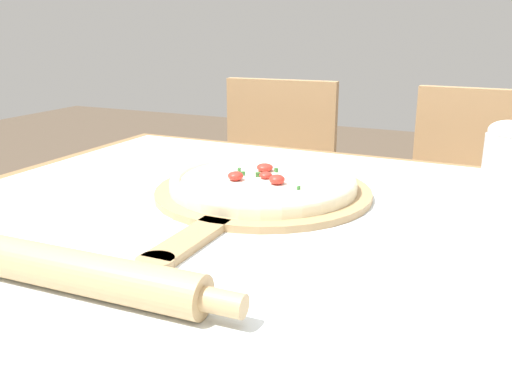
# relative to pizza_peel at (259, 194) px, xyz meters

# --- Properties ---
(dining_table) EXTENTS (1.11, 1.03, 0.77)m
(dining_table) POSITION_rel_pizza_peel_xyz_m (0.01, -0.09, -0.13)
(dining_table) COLOR olive
(dining_table) RESTS_ON ground_plane
(towel_cloth) EXTENTS (1.03, 0.95, 0.00)m
(towel_cloth) POSITION_rel_pizza_peel_xyz_m (0.01, -0.09, -0.01)
(towel_cloth) COLOR silver
(towel_cloth) RESTS_ON dining_table
(pizza_peel) EXTENTS (0.38, 0.54, 0.01)m
(pizza_peel) POSITION_rel_pizza_peel_xyz_m (0.00, 0.00, 0.00)
(pizza_peel) COLOR tan
(pizza_peel) RESTS_ON towel_cloth
(pizza) EXTENTS (0.33, 0.33, 0.04)m
(pizza) POSITION_rel_pizza_peel_xyz_m (-0.00, 0.02, 0.02)
(pizza) COLOR beige
(pizza) RESTS_ON pizza_peel
(rolling_pin) EXTENTS (0.43, 0.06, 0.05)m
(rolling_pin) POSITION_rel_pizza_peel_xyz_m (-0.05, -0.40, 0.02)
(rolling_pin) COLOR tan
(rolling_pin) RESTS_ON towel_cloth
(chair_left) EXTENTS (0.43, 0.43, 0.89)m
(chair_left) POSITION_rel_pizza_peel_xyz_m (-0.30, 0.77, -0.26)
(chair_left) COLOR tan
(chair_left) RESTS_ON ground_plane
(chair_right) EXTENTS (0.41, 0.41, 0.89)m
(chair_right) POSITION_rel_pizza_peel_xyz_m (0.32, 0.77, -0.26)
(chair_right) COLOR tan
(chair_right) RESTS_ON ground_plane
(flour_cup) EXTENTS (0.08, 0.08, 0.12)m
(flour_cup) POSITION_rel_pizza_peel_xyz_m (0.39, 0.27, 0.06)
(flour_cup) COLOR #B2B7BC
(flour_cup) RESTS_ON towel_cloth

